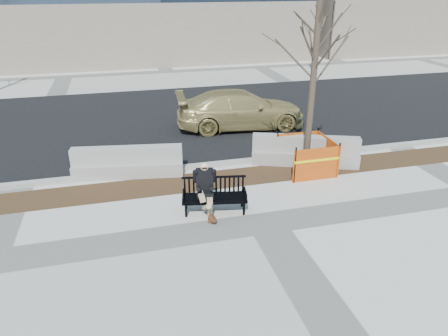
{
  "coord_description": "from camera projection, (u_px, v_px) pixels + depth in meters",
  "views": [
    {
      "loc": [
        -3.13,
        -8.06,
        5.36
      ],
      "look_at": [
        -0.68,
        1.44,
        0.9
      ],
      "focal_mm": 33.37,
      "sensor_mm": 36.0,
      "label": 1
    }
  ],
  "objects": [
    {
      "name": "tree_fence",
      "position": [
        305.0,
        171.0,
        12.77
      ],
      "size": [
        2.2,
        2.2,
        5.45
      ],
      "primitive_type": null,
      "rotation": [
        0.0,
        0.0,
        0.01
      ],
      "color": "orange",
      "rests_on": "ground"
    },
    {
      "name": "seated_man",
      "position": [
        205.0,
        211.0,
        10.55
      ],
      "size": [
        0.72,
        1.02,
        1.31
      ],
      "primitive_type": null,
      "rotation": [
        0.0,
        0.0,
        -0.18
      ],
      "color": "black",
      "rests_on": "ground"
    },
    {
      "name": "far_tree_right",
      "position": [
        315.0,
        76.0,
        25.16
      ],
      "size": [
        2.39,
        2.39,
        4.88
      ],
      "primitive_type": null,
      "rotation": [
        0.0,
        0.0,
        0.42
      ],
      "color": "#4A4030",
      "rests_on": "ground"
    },
    {
      "name": "jersey_barrier_left",
      "position": [
        129.0,
        175.0,
        12.46
      ],
      "size": [
        3.27,
        1.13,
        0.92
      ],
      "primitive_type": null,
      "rotation": [
        0.0,
        0.0,
        -0.15
      ],
      "color": "#9A9890",
      "rests_on": "ground"
    },
    {
      "name": "mulch_strip",
      "position": [
        236.0,
        177.0,
        12.32
      ],
      "size": [
        40.0,
        1.2,
        0.02
      ],
      "primitive_type": "cube",
      "color": "#47301C",
      "rests_on": "ground"
    },
    {
      "name": "curb",
      "position": [
        228.0,
        163.0,
        13.13
      ],
      "size": [
        60.0,
        0.25,
        0.12
      ],
      "primitive_type": "cube",
      "color": "#9E9B93",
      "rests_on": "ground"
    },
    {
      "name": "asphalt_street",
      "position": [
        197.0,
        116.0,
        17.79
      ],
      "size": [
        60.0,
        10.4,
        0.01
      ],
      "primitive_type": "cube",
      "color": "black",
      "rests_on": "ground"
    },
    {
      "name": "sedan",
      "position": [
        241.0,
        127.0,
        16.53
      ],
      "size": [
        5.13,
        2.4,
        1.45
      ],
      "primitive_type": "imported",
      "rotation": [
        0.0,
        0.0,
        1.5
      ],
      "color": "#9D8E52",
      "rests_on": "ground"
    },
    {
      "name": "ground",
      "position": [
        266.0,
        223.0,
        10.03
      ],
      "size": [
        120.0,
        120.0,
        0.0
      ],
      "primitive_type": "plane",
      "color": "beige",
      "rests_on": "ground"
    },
    {
      "name": "jersey_barrier_right",
      "position": [
        304.0,
        164.0,
        13.23
      ],
      "size": [
        3.32,
        1.8,
        0.95
      ],
      "primitive_type": null,
      "rotation": [
        0.0,
        0.0,
        -0.37
      ],
      "color": "gray",
      "rests_on": "ground"
    },
    {
      "name": "bench",
      "position": [
        215.0,
        211.0,
        10.53
      ],
      "size": [
        1.73,
        0.88,
        0.88
      ],
      "primitive_type": null,
      "rotation": [
        0.0,
        0.0,
        -0.18
      ],
      "color": "black",
      "rests_on": "ground"
    }
  ]
}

